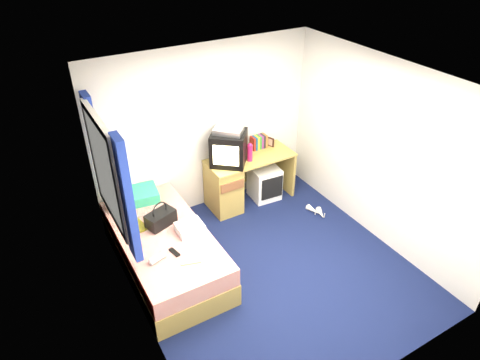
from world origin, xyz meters
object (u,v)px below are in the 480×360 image
towel (190,228)px  pink_water_bottle (250,153)px  water_bottle (158,258)px  pillow (134,196)px  aerosol_can (242,153)px  desk (233,182)px  colour_swatch_fan (191,262)px  white_heels (317,212)px  picture_frame (271,142)px  storage_cube (264,182)px  crt_tv (229,148)px  handbag (161,218)px  bed (165,250)px  magazine (136,226)px  remote_control (175,252)px  vcr (228,130)px

towel → pink_water_bottle: bearing=30.8°
water_bottle → pink_water_bottle: bearing=30.2°
pillow → aerosol_can: size_ratio=3.15×
desk → colour_swatch_fan: bearing=-133.6°
white_heels → water_bottle: bearing=-172.8°
desk → picture_frame: (0.72, 0.12, 0.41)m
water_bottle → white_heels: (2.53, 0.32, -0.54)m
pillow → towel: size_ratio=1.97×
storage_cube → crt_tv: 0.93m
pink_water_bottle → white_heels: bearing=-45.7°
handbag → bed: bearing=-124.7°
picture_frame → magazine: (-2.34, -0.59, -0.27)m
crt_tv → picture_frame: bearing=48.0°
desk → colour_swatch_fan: 1.89m
bed → pillow: pillow is taller
bed → pillow: (-0.08, 0.81, 0.34)m
remote_control → magazine: bearing=97.0°
towel → pillow: bearing=111.3°
crt_tv → pink_water_bottle: 0.32m
desk → crt_tv: (-0.07, 0.00, 0.58)m
storage_cube → vcr: bearing=178.7°
aerosol_can → towel: bearing=-144.6°
pillow → picture_frame: (2.17, 0.05, 0.21)m
crt_tv → picture_frame: (0.79, 0.12, -0.16)m
pillow → desk: bearing=-2.9°
vcr → magazine: bearing=-119.2°
magazine → handbag: bearing=-21.0°
white_heels → magazine: bearing=171.9°
vcr → handbag: size_ratio=0.96×
bed → vcr: (1.31, 0.74, 0.99)m
pillow → handbag: bearing=-79.6°
colour_swatch_fan → handbag: bearing=92.4°
handbag → white_heels: bearing=-25.5°
picture_frame → towel: 2.07m
towel → magazine: towel is taller
picture_frame → aerosol_can: size_ratio=0.72×
colour_swatch_fan → pillow: bearing=96.1°
desk → white_heels: bearing=-41.5°
bed → desk: desk is taller
pillow → storage_cube: size_ratio=1.19×
crt_tv → white_heels: crt_tv is taller
crt_tv → aerosol_can: 0.26m
colour_swatch_fan → white_heels: 2.35m
storage_cube → crt_tv: (-0.58, 0.05, 0.73)m
bed → remote_control: size_ratio=12.50×
storage_cube → white_heels: (0.42, -0.78, -0.22)m
pillow → storage_cube: bearing=-3.7°
crt_tv → handbag: crt_tv is taller
pillow → pink_water_bottle: size_ratio=2.51×
magazine → water_bottle: bearing=-87.9°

